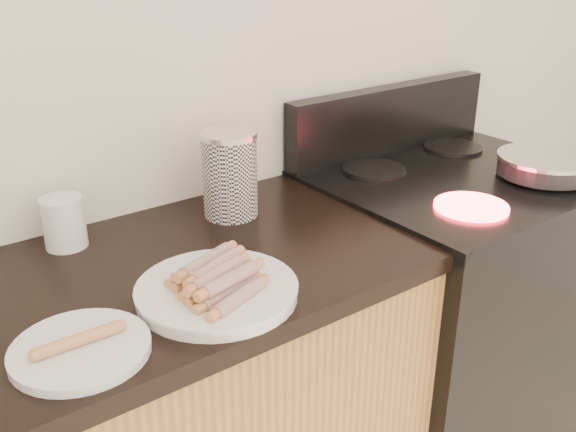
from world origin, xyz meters
TOP-DOWN VIEW (x-y plane):
  - wall_back at (0.00, 2.00)m, footprint 4.00×0.04m
  - stove at (0.78, 1.68)m, footprint 0.76×0.65m
  - stove_panel at (0.78, 1.96)m, footprint 0.76×0.06m
  - burner_near_left at (0.61, 1.51)m, footprint 0.18×0.18m
  - burner_near_right at (0.95, 1.51)m, footprint 0.18×0.18m
  - burner_far_left at (0.61, 1.84)m, footprint 0.18×0.18m
  - burner_far_right at (0.95, 1.84)m, footprint 0.18×0.18m
  - frying_pan at (0.94, 1.52)m, footprint 0.26×0.45m
  - main_plate at (-0.10, 1.53)m, footprint 0.30×0.30m
  - side_plate at (-0.36, 1.51)m, footprint 0.30×0.30m
  - hotdog_pile at (-0.10, 1.53)m, footprint 0.13×0.21m
  - plain_sausages at (-0.36, 1.51)m, footprint 0.14×0.02m
  - canister at (0.13, 1.85)m, footprint 0.13×0.13m
  - mug at (-0.25, 1.91)m, footprint 0.11×0.11m

SIDE VIEW (x-z plane):
  - stove at x=0.78m, z-range 0.00..0.91m
  - side_plate at x=-0.36m, z-range 0.90..0.92m
  - main_plate at x=-0.10m, z-range 0.90..0.92m
  - burner_near_left at x=0.61m, z-range 0.91..0.92m
  - burner_near_right at x=0.95m, z-range 0.91..0.92m
  - burner_far_left at x=0.61m, z-range 0.91..0.92m
  - burner_far_right at x=0.95m, z-range 0.91..0.92m
  - plain_sausages at x=-0.36m, z-range 0.92..0.94m
  - hotdog_pile at x=-0.10m, z-range 0.92..0.97m
  - frying_pan at x=0.94m, z-range 0.92..0.98m
  - mug at x=-0.25m, z-range 0.90..1.01m
  - canister at x=0.13m, z-range 0.90..1.11m
  - stove_panel at x=0.78m, z-range 0.91..1.11m
  - wall_back at x=0.00m, z-range 0.00..2.60m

